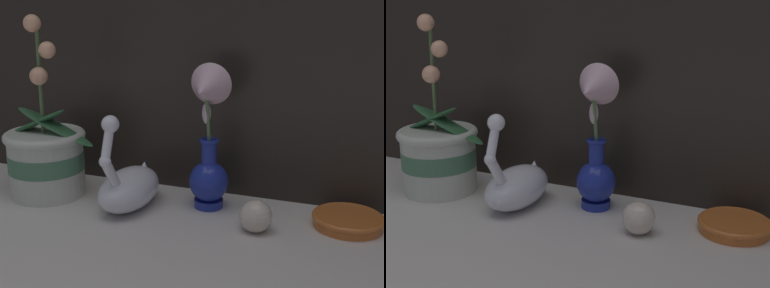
{
  "view_description": "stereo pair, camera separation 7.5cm",
  "coord_description": "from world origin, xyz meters",
  "views": [
    {
      "loc": [
        0.36,
        -0.8,
        0.44
      ],
      "look_at": [
        0.01,
        0.13,
        0.15
      ],
      "focal_mm": 50.0,
      "sensor_mm": 36.0,
      "label": 1
    },
    {
      "loc": [
        0.43,
        -0.78,
        0.44
      ],
      "look_at": [
        0.01,
        0.13,
        0.15
      ],
      "focal_mm": 50.0,
      "sensor_mm": 36.0,
      "label": 2
    }
  ],
  "objects": [
    {
      "name": "amber_dish",
      "position": [
        0.31,
        0.18,
        0.01
      ],
      "size": [
        0.14,
        0.14,
        0.02
      ],
      "color": "#C66628",
      "rests_on": "ground_plane"
    },
    {
      "name": "orchid_potted_plant",
      "position": [
        -0.32,
        0.12,
        0.09
      ],
      "size": [
        0.24,
        0.17,
        0.39
      ],
      "color": "beige",
      "rests_on": "ground_plane"
    },
    {
      "name": "glass_sphere",
      "position": [
        0.15,
        0.09,
        0.03
      ],
      "size": [
        0.06,
        0.06,
        0.06
      ],
      "color": "beige",
      "rests_on": "ground_plane"
    },
    {
      "name": "blue_vase",
      "position": [
        0.03,
        0.17,
        0.14
      ],
      "size": [
        0.08,
        0.11,
        0.3
      ],
      "color": "navy",
      "rests_on": "ground_plane"
    },
    {
      "name": "swan_figurine",
      "position": [
        -0.12,
        0.12,
        0.05
      ],
      "size": [
        0.11,
        0.21,
        0.21
      ],
      "color": "white",
      "rests_on": "ground_plane"
    },
    {
      "name": "ground_plane",
      "position": [
        0.0,
        0.0,
        0.0
      ],
      "size": [
        2.8,
        2.8,
        0.0
      ],
      "primitive_type": "plane",
      "color": "beige"
    }
  ]
}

